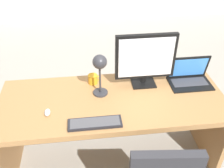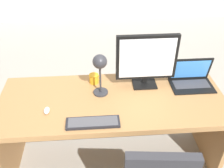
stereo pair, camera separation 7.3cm
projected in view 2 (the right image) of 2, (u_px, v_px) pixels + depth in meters
ground at (104, 73)px, 3.68m from camera, size 12.00×12.00×0.00m
desk at (112, 112)px, 2.19m from camera, size 1.82×0.73×0.72m
monitor at (147, 59)px, 2.06m from camera, size 0.50×0.16×0.46m
laptop at (191, 76)px, 2.19m from camera, size 0.35×0.24×0.23m
keyboard at (93, 123)px, 1.81m from camera, size 0.38×0.12×0.02m
mouse at (47, 110)px, 1.91m from camera, size 0.04×0.08×0.03m
desk_lamp at (100, 67)px, 1.93m from camera, size 0.12×0.14×0.37m
coffee_mug at (94, 79)px, 2.21m from camera, size 0.10×0.08×0.08m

